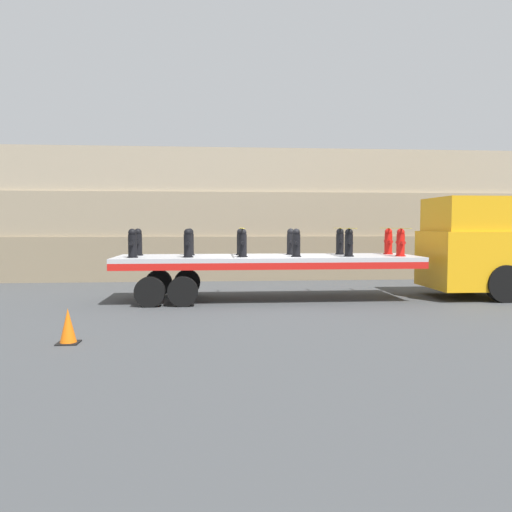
{
  "coord_description": "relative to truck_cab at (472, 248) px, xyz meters",
  "views": [
    {
      "loc": [
        -1.64,
        -15.37,
        2.3
      ],
      "look_at": [
        -0.36,
        0.0,
        1.37
      ],
      "focal_mm": 35.0,
      "sensor_mm": 36.0,
      "label": 1
    }
  ],
  "objects": [
    {
      "name": "cargo_strap_front",
      "position": [
        -2.57,
        0.0,
        0.65
      ],
      "size": [
        0.05,
        2.65,
        0.01
      ],
      "color": "yellow",
      "rests_on": "fire_hydrant_red_near_5"
    },
    {
      "name": "fire_hydrant_black_near_4",
      "position": [
        -4.18,
        -0.54,
        0.21
      ],
      "size": [
        0.31,
        0.56,
        0.85
      ],
      "color": "black",
      "rests_on": "flatbed_trailer"
    },
    {
      "name": "fire_hydrant_red_near_5",
      "position": [
        -2.57,
        -0.54,
        0.21
      ],
      "size": [
        0.31,
        0.56,
        0.85
      ],
      "color": "red",
      "rests_on": "flatbed_trailer"
    },
    {
      "name": "fire_hydrant_black_near_0",
      "position": [
        -10.65,
        -0.54,
        0.21
      ],
      "size": [
        0.31,
        0.56,
        0.85
      ],
      "color": "black",
      "rests_on": "flatbed_trailer"
    },
    {
      "name": "truck_cab",
      "position": [
        0.0,
        0.0,
        0.0
      ],
      "size": [
        2.69,
        2.62,
        3.2
      ],
      "color": "orange",
      "rests_on": "ground_plane"
    },
    {
      "name": "fire_hydrant_black_near_2",
      "position": [
        -7.41,
        -0.54,
        0.21
      ],
      "size": [
        0.31,
        0.56,
        0.85
      ],
      "color": "black",
      "rests_on": "flatbed_trailer"
    },
    {
      "name": "rock_cliff",
      "position": [
        -6.61,
        6.93,
        1.21
      ],
      "size": [
        60.0,
        3.3,
        5.56
      ],
      "color": "#84755B",
      "rests_on": "ground_plane"
    },
    {
      "name": "fire_hydrant_red_far_5",
      "position": [
        -2.57,
        0.54,
        0.21
      ],
      "size": [
        0.31,
        0.56,
        0.85
      ],
      "color": "red",
      "rests_on": "flatbed_trailer"
    },
    {
      "name": "cargo_strap_middle",
      "position": [
        -4.18,
        0.0,
        0.65
      ],
      "size": [
        0.05,
        2.65,
        0.01
      ],
      "color": "yellow",
      "rests_on": "fire_hydrant_black_near_4"
    },
    {
      "name": "flatbed_trailer",
      "position": [
        -7.26,
        0.0,
        -0.47
      ],
      "size": [
        9.28,
        2.56,
        1.37
      ],
      "color": "#B2B2B7",
      "rests_on": "ground_plane"
    },
    {
      "name": "traffic_cone",
      "position": [
        -11.11,
        -5.46,
        -1.24
      ],
      "size": [
        0.42,
        0.42,
        0.69
      ],
      "color": "black",
      "rests_on": "ground_plane"
    },
    {
      "name": "fire_hydrant_black_far_3",
      "position": [
        -5.8,
        0.54,
        0.21
      ],
      "size": [
        0.31,
        0.56,
        0.85
      ],
      "color": "black",
      "rests_on": "flatbed_trailer"
    },
    {
      "name": "ground_plane",
      "position": [
        -6.61,
        0.0,
        -1.57
      ],
      "size": [
        120.0,
        120.0,
        0.0
      ],
      "primitive_type": "plane",
      "color": "#3F4244"
    },
    {
      "name": "fire_hydrant_black_far_0",
      "position": [
        -10.65,
        0.54,
        0.21
      ],
      "size": [
        0.31,
        0.56,
        0.85
      ],
      "color": "black",
      "rests_on": "flatbed_trailer"
    },
    {
      "name": "fire_hydrant_black_near_1",
      "position": [
        -9.03,
        -0.54,
        0.21
      ],
      "size": [
        0.31,
        0.56,
        0.85
      ],
      "color": "black",
      "rests_on": "flatbed_trailer"
    },
    {
      "name": "fire_hydrant_black_near_3",
      "position": [
        -5.8,
        -0.54,
        0.21
      ],
      "size": [
        0.31,
        0.56,
        0.85
      ],
      "color": "black",
      "rests_on": "flatbed_trailer"
    },
    {
      "name": "fire_hydrant_black_far_2",
      "position": [
        -7.41,
        0.54,
        0.21
      ],
      "size": [
        0.31,
        0.56,
        0.85
      ],
      "color": "black",
      "rests_on": "flatbed_trailer"
    },
    {
      "name": "fire_hydrant_black_far_1",
      "position": [
        -9.03,
        0.54,
        0.21
      ],
      "size": [
        0.31,
        0.56,
        0.85
      ],
      "color": "black",
      "rests_on": "flatbed_trailer"
    },
    {
      "name": "cargo_strap_rear",
      "position": [
        -7.41,
        0.0,
        0.65
      ],
      "size": [
        0.05,
        2.65,
        0.01
      ],
      "color": "yellow",
      "rests_on": "fire_hydrant_black_near_2"
    },
    {
      "name": "fire_hydrant_black_far_4",
      "position": [
        -4.18,
        0.54,
        0.21
      ],
      "size": [
        0.31,
        0.56,
        0.85
      ],
      "color": "black",
      "rests_on": "flatbed_trailer"
    }
  ]
}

